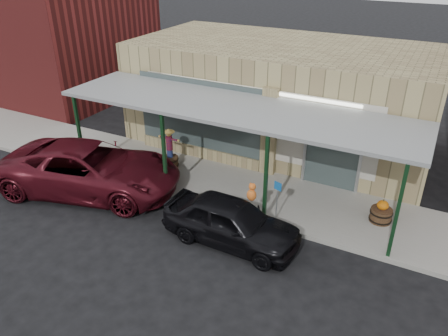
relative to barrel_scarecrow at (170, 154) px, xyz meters
The scene contains 10 objects.
ground 4.77m from the barrel_scarecrow, 54.20° to the right, with size 120.00×120.00×0.00m, color black.
sidewalk 2.83m from the barrel_scarecrow, ahead, with size 40.00×3.20×0.15m, color gray.
storefront 5.33m from the barrel_scarecrow, 57.52° to the left, with size 12.00×6.25×4.20m.
awning 3.63m from the barrel_scarecrow, ahead, with size 12.00×3.00×3.04m.
block_buildings_near 7.82m from the barrel_scarecrow, 48.42° to the left, with size 61.00×8.00×8.00m.
barrel_scarecrow is the anchor object (origin of this frame).
barrel_pumpkin 7.77m from the barrel_scarecrow, ahead, with size 0.81×0.81×0.78m.
handicap_sign 5.08m from the barrel_scarecrow, 16.37° to the right, with size 0.26×0.11×1.29m.
parked_sedan 4.99m from the barrel_scarecrow, 35.70° to the right, with size 4.08×1.91×1.55m.
car_maroon 3.00m from the barrel_scarecrow, 121.17° to the right, with size 2.84×6.16×1.71m, color #50101A.
Camera 1 is at (5.87, -8.35, 7.89)m, focal length 35.00 mm.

